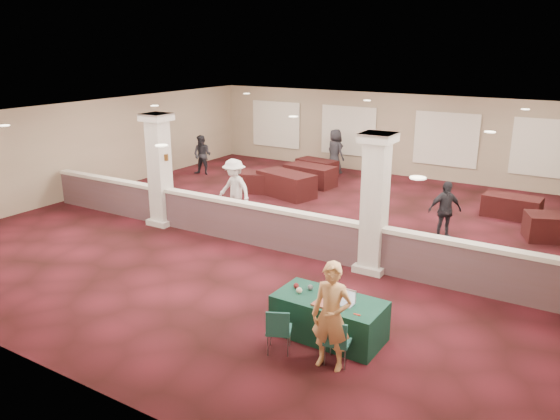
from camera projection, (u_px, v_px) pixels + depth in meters
The scene contains 32 objects.
ground at pixel (292, 230), 15.40m from camera, with size 16.00×16.00×0.00m, color #48121A.
wall_back at pixel (395, 135), 21.45m from camera, with size 16.00×0.04×3.20m, color gray.
wall_front at pixel (32, 277), 8.41m from camera, with size 16.00×0.04×3.20m, color gray.
wall_left at pixel (94, 147), 18.93m from camera, with size 0.04×16.00×3.20m, color gray.
ceiling at pixel (293, 116), 14.46m from camera, with size 16.00×16.00×0.02m, color silver.
partition_wall at pixel (263, 225), 14.01m from camera, with size 15.60×0.28×1.10m.
column_left at pixel (160, 169), 15.45m from camera, with size 0.72×0.72×3.20m.
column_right at pixel (375, 202), 12.20m from camera, with size 0.72×0.72×3.20m.
sconce_left at pixel (151, 155), 15.48m from camera, with size 0.12×0.12×0.18m.
sconce_right at pixel (166, 157), 15.20m from camera, with size 0.12×0.12×0.18m.
near_table at pixel (329, 318), 9.70m from camera, with size 1.94×0.97×0.75m, color #0F392D.
conf_chair_main at pixel (337, 339), 8.80m from camera, with size 0.47×0.48×0.82m.
conf_chair_side at pixel (278, 328), 9.14m from camera, with size 0.55×0.55×0.82m.
woman at pixel (332, 316), 8.64m from camera, with size 0.65×0.44×1.81m, color #F1B069.
far_table_front_left at pixel (259, 182), 19.27m from camera, with size 1.69×0.84×0.69m, color black.
far_table_front_center at pixel (286, 184), 18.73m from camera, with size 2.01×1.01×0.82m, color black.
far_table_front_right at pixel (560, 228), 14.49m from camera, with size 1.73×0.87×0.70m, color black.
far_table_back_left at pixel (317, 168), 21.60m from camera, with size 1.59×0.80×0.65m, color black.
far_table_back_center at pixel (310, 175), 20.12m from camera, with size 1.84×0.92×0.75m, color black.
far_table_back_right at pixel (512, 207), 16.43m from camera, with size 1.63×0.82×0.66m, color black.
attendee_a at pixel (202, 155), 21.68m from camera, with size 0.76×0.42×1.58m, color black.
attendee_b at pixel (234, 189), 16.13m from camera, with size 1.16×0.53×1.82m, color white.
attendee_c at pixel (445, 210), 14.49m from camera, with size 0.94×0.45×1.59m, color black.
attendee_d at pixel (335, 151), 21.90m from camera, with size 0.88×0.47×1.78m, color black.
laptop_base at pixel (344, 304), 9.39m from camera, with size 0.34×0.23×0.02m, color silver.
laptop_screen at pixel (347, 295), 9.45m from camera, with size 0.34×0.01×0.22m, color silver.
screen_glow at pixel (347, 296), 9.45m from camera, with size 0.31×0.00×0.19m, color silver.
knitting at pixel (325, 304), 9.36m from camera, with size 0.41×0.31×0.03m, color #D54422.
yarn_cream at pixel (299, 290), 9.78m from camera, with size 0.11×0.11×0.11m, color beige.
yarn_red at pixel (296, 286), 9.99m from camera, with size 0.10×0.10×0.10m, color maroon.
yarn_grey at pixel (310, 287), 9.91m from camera, with size 0.11×0.11×0.11m, color #525156.
scissors at pixel (357, 315), 9.02m from camera, with size 0.12×0.03×0.01m, color red.
Camera 1 is at (7.31, -12.59, 5.05)m, focal length 35.00 mm.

